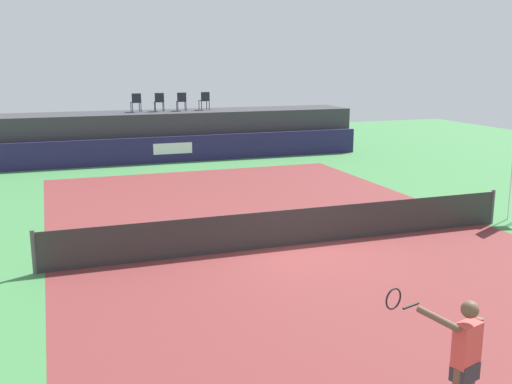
% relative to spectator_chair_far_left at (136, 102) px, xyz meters
% --- Properties ---
extents(ground_plane, '(48.00, 48.00, 0.00)m').
position_rel_spectator_chair_far_left_xyz_m(ground_plane, '(1.64, -12.36, -2.69)').
color(ground_plane, '#3D7A42').
extents(court_inner, '(12.00, 22.00, 0.00)m').
position_rel_spectator_chair_far_left_xyz_m(court_inner, '(1.64, -15.36, -2.69)').
color(court_inner, maroon).
rests_on(court_inner, ground).
extents(sponsor_wall, '(18.00, 0.22, 1.20)m').
position_rel_spectator_chair_far_left_xyz_m(sponsor_wall, '(1.64, -1.86, -2.09)').
color(sponsor_wall, '#231E4C').
rests_on(sponsor_wall, ground).
extents(spectator_platform, '(18.00, 2.80, 2.20)m').
position_rel_spectator_chair_far_left_xyz_m(spectator_platform, '(1.64, -0.06, -1.59)').
color(spectator_platform, '#38383D').
rests_on(spectator_platform, ground).
extents(spectator_chair_far_left, '(0.46, 0.46, 0.89)m').
position_rel_spectator_chair_far_left_xyz_m(spectator_chair_far_left, '(0.00, 0.00, 0.00)').
color(spectator_chair_far_left, '#1E232D').
rests_on(spectator_chair_far_left, spectator_platform).
extents(spectator_chair_left, '(0.47, 0.47, 0.89)m').
position_rel_spectator_chair_far_left_xyz_m(spectator_chair_left, '(1.11, 0.01, 0.00)').
color(spectator_chair_left, '#1E232D').
rests_on(spectator_chair_left, spectator_platform).
extents(spectator_chair_center, '(0.47, 0.47, 0.89)m').
position_rel_spectator_chair_far_left_xyz_m(spectator_chair_center, '(2.20, -0.00, 0.00)').
color(spectator_chair_center, '#1E232D').
rests_on(spectator_chair_center, spectator_platform).
extents(spectator_chair_right, '(0.47, 0.47, 0.89)m').
position_rel_spectator_chair_far_left_xyz_m(spectator_chair_right, '(3.38, 0.11, 0.00)').
color(spectator_chair_right, '#1E232D').
rests_on(spectator_chair_right, spectator_platform).
extents(tennis_net, '(12.40, 0.02, 0.95)m').
position_rel_spectator_chair_far_left_xyz_m(tennis_net, '(1.64, -15.36, -2.22)').
color(tennis_net, '#2D2D2D').
rests_on(tennis_net, ground).
extents(net_post_near, '(0.10, 0.10, 1.00)m').
position_rel_spectator_chair_far_left_xyz_m(net_post_near, '(-4.56, -15.36, -2.19)').
color(net_post_near, '#4C4C51').
rests_on(net_post_near, ground).
extents(net_post_far, '(0.10, 0.10, 1.00)m').
position_rel_spectator_chair_far_left_xyz_m(net_post_far, '(7.84, -15.36, -2.19)').
color(net_post_far, '#4C4C51').
rests_on(net_post_far, ground).
extents(tennis_player, '(0.94, 1.10, 1.77)m').
position_rel_spectator_chair_far_left_xyz_m(tennis_player, '(0.60, -23.20, -1.73)').
color(tennis_player, white).
rests_on(tennis_player, court_inner).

